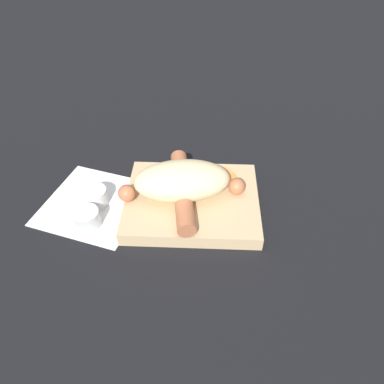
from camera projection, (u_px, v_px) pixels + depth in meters
ground_plane at (192, 207)px, 0.60m from camera, size 3.00×3.00×0.00m
food_tray at (192, 202)px, 0.60m from camera, size 0.21×0.17×0.02m
bread_roll at (182, 181)px, 0.57m from camera, size 0.16×0.10×0.06m
sausage at (182, 190)px, 0.58m from camera, size 0.20×0.17×0.03m
pickled_veggies at (228, 176)px, 0.62m from camera, size 0.04×0.04×0.00m
napkin at (94, 204)px, 0.61m from camera, size 0.19×0.19×0.00m
condiment_cup_near at (95, 196)px, 0.60m from camera, size 0.04×0.04×0.03m
condiment_cup_far at (86, 220)px, 0.56m from camera, size 0.04×0.04×0.03m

